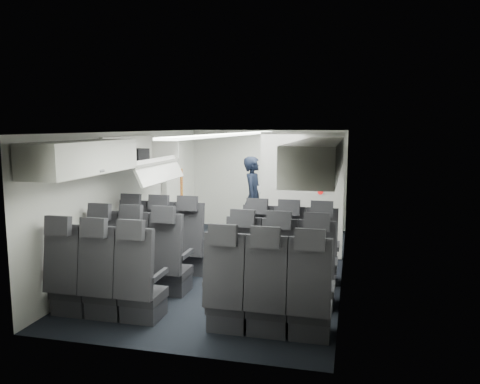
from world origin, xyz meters
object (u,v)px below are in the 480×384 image
at_px(boarding_door, 174,191).
at_px(carry_on_bag, 134,156).
at_px(seat_row_rear, 183,291).
at_px(seat_row_front, 225,250).
at_px(seat_row_mid, 207,268).
at_px(flight_attendant, 253,198).
at_px(galley_unit, 310,188).

distance_m(boarding_door, carry_on_bag, 2.24).
bearing_deg(seat_row_rear, seat_row_front, 90.00).
xyz_separation_m(seat_row_mid, carry_on_bag, (-1.44, 0.91, 1.38)).
relative_size(seat_row_mid, carry_on_bag, 8.59).
distance_m(seat_row_rear, carry_on_bag, 2.70).
bearing_deg(seat_row_front, boarding_door, 128.16).
bearing_deg(boarding_door, seat_row_mid, -61.23).
relative_size(seat_row_front, seat_row_mid, 1.00).
distance_m(seat_row_front, flight_attendant, 2.42).
xyz_separation_m(boarding_door, carry_on_bag, (0.20, -2.07, 0.83)).
height_order(flight_attendant, carry_on_bag, carry_on_bag).
bearing_deg(carry_on_bag, boarding_door, 108.71).
bearing_deg(flight_attendant, carry_on_bag, 150.54).
xyz_separation_m(galley_unit, carry_on_bag, (-2.39, -3.24, 0.83)).
distance_m(boarding_door, flight_attendant, 1.60).
distance_m(seat_row_front, boarding_door, 2.71).
height_order(seat_row_mid, boarding_door, boarding_door).
height_order(seat_row_front, galley_unit, galley_unit).
distance_m(galley_unit, carry_on_bag, 4.11).
height_order(seat_row_mid, carry_on_bag, carry_on_bag).
distance_m(galley_unit, boarding_door, 2.84).
distance_m(seat_row_rear, boarding_door, 4.25).
bearing_deg(flight_attendant, boarding_door, 101.18).
bearing_deg(galley_unit, seat_row_mid, -102.88).
bearing_deg(seat_row_mid, flight_attendant, 91.31).
bearing_deg(seat_row_front, carry_on_bag, 179.46).
height_order(seat_row_front, carry_on_bag, carry_on_bag).
bearing_deg(seat_row_front, galley_unit, 73.72).
relative_size(seat_row_front, seat_row_rear, 1.00).
bearing_deg(seat_row_rear, flight_attendant, 91.03).
relative_size(seat_row_front, boarding_door, 1.79).
height_order(seat_row_front, flight_attendant, flight_attendant).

